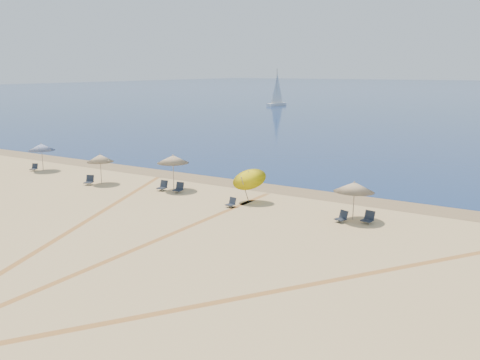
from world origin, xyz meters
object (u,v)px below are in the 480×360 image
at_px(umbrella_4, 354,187).
at_px(chair_2, 163,186).
at_px(umbrella_2, 173,159).
at_px(chair_0, 34,168).
at_px(chair_1, 89,180).
at_px(sailboat_2, 277,95).
at_px(umbrella_3, 248,176).
at_px(chair_4, 231,203).
at_px(chair_5, 342,217).
at_px(chair_6, 368,218).
at_px(umbrella_1, 100,158).
at_px(umbrella_0, 41,147).
at_px(chair_3, 179,188).

relative_size(umbrella_4, chair_2, 3.26).
distance_m(umbrella_2, chair_0, 14.62).
xyz_separation_m(chair_1, sailboat_2, (-25.67, 81.00, 2.29)).
bearing_deg(umbrella_3, chair_1, -172.31).
xyz_separation_m(umbrella_2, umbrella_3, (6.28, -0.23, -0.47)).
relative_size(chair_1, chair_4, 1.34).
xyz_separation_m(chair_5, chair_6, (1.35, 0.53, 0.02)).
relative_size(umbrella_2, sailboat_2, 0.30).
relative_size(umbrella_4, chair_5, 3.03).
distance_m(umbrella_1, chair_4, 11.98).
xyz_separation_m(chair_4, chair_5, (7.01, 0.54, 0.02)).
relative_size(umbrella_1, umbrella_2, 0.89).
distance_m(umbrella_2, umbrella_3, 6.30).
distance_m(umbrella_1, chair_1, 1.85).
bearing_deg(umbrella_4, chair_5, -117.54).
distance_m(umbrella_4, sailboat_2, 91.60).
bearing_deg(chair_5, chair_1, -157.65).
relative_size(umbrella_2, chair_4, 4.04).
xyz_separation_m(umbrella_0, umbrella_3, (20.13, 0.02, -0.26)).
xyz_separation_m(umbrella_2, chair_4, (5.94, -1.75, -1.95)).
bearing_deg(umbrella_4, umbrella_0, 179.53).
height_order(umbrella_1, chair_1, umbrella_1).
relative_size(umbrella_3, chair_6, 3.30).
bearing_deg(chair_5, chair_2, -162.71).
distance_m(chair_2, sailboat_2, 85.63).
bearing_deg(chair_1, umbrella_0, 144.01).
bearing_deg(chair_1, chair_3, -11.26).
distance_m(umbrella_4, chair_3, 12.65).
bearing_deg(umbrella_3, umbrella_4, -1.97).
relative_size(umbrella_0, chair_6, 3.08).
distance_m(chair_6, sailboat_2, 92.28).
xyz_separation_m(umbrella_0, umbrella_4, (27.19, -0.22, -0.09)).
xyz_separation_m(umbrella_1, chair_2, (5.35, 0.71, -1.63)).
distance_m(umbrella_0, chair_0, 1.89).
height_order(umbrella_2, chair_2, umbrella_2).
distance_m(chair_2, chair_3, 1.36).
bearing_deg(chair_0, umbrella_3, -21.94).
bearing_deg(umbrella_0, umbrella_3, 0.05).
xyz_separation_m(chair_2, chair_4, (6.51, -1.22, -0.05)).
bearing_deg(umbrella_2, umbrella_4, -2.03).
bearing_deg(chair_5, chair_0, -161.00).
distance_m(chair_4, chair_6, 8.43).
distance_m(chair_3, sailboat_2, 86.05).
distance_m(umbrella_2, chair_3, 2.11).
height_order(chair_1, chair_4, chair_1).
bearing_deg(chair_0, chair_1, -32.25).
bearing_deg(umbrella_1, chair_3, 6.84).
bearing_deg(umbrella_1, umbrella_2, 11.81).
xyz_separation_m(umbrella_4, chair_1, (-19.77, -1.47, -1.61)).
relative_size(umbrella_1, umbrella_4, 0.98).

